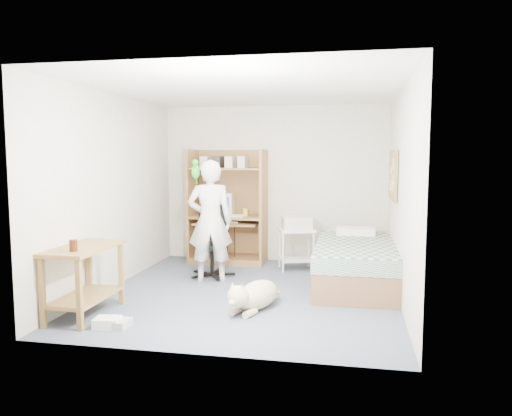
# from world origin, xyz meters

# --- Properties ---
(floor) EXTENTS (4.00, 4.00, 0.00)m
(floor) POSITION_xyz_m (0.00, 0.00, 0.00)
(floor) COLOR #4B5366
(floor) RESTS_ON ground
(wall_back) EXTENTS (3.60, 0.02, 2.50)m
(wall_back) POSITION_xyz_m (0.00, 2.00, 1.25)
(wall_back) COLOR beige
(wall_back) RESTS_ON floor
(wall_right) EXTENTS (0.02, 4.00, 2.50)m
(wall_right) POSITION_xyz_m (1.80, 0.00, 1.25)
(wall_right) COLOR beige
(wall_right) RESTS_ON floor
(wall_left) EXTENTS (0.02, 4.00, 2.50)m
(wall_left) POSITION_xyz_m (-1.80, 0.00, 1.25)
(wall_left) COLOR beige
(wall_left) RESTS_ON floor
(ceiling) EXTENTS (3.60, 4.00, 0.02)m
(ceiling) POSITION_xyz_m (0.00, 0.00, 2.50)
(ceiling) COLOR white
(ceiling) RESTS_ON wall_back
(computer_hutch) EXTENTS (1.20, 0.63, 1.80)m
(computer_hutch) POSITION_xyz_m (-0.70, 1.74, 0.82)
(computer_hutch) COLOR brown
(computer_hutch) RESTS_ON floor
(bed) EXTENTS (1.02, 2.02, 0.66)m
(bed) POSITION_xyz_m (1.30, 0.62, 0.29)
(bed) COLOR brown
(bed) RESTS_ON floor
(side_desk) EXTENTS (0.50, 1.00, 0.75)m
(side_desk) POSITION_xyz_m (-1.55, -1.20, 0.49)
(side_desk) COLOR brown
(side_desk) RESTS_ON floor
(corkboard) EXTENTS (0.04, 0.94, 0.66)m
(corkboard) POSITION_xyz_m (1.77, 0.90, 1.45)
(corkboard) COLOR olive
(corkboard) RESTS_ON wall_right
(office_chair) EXTENTS (0.56, 0.56, 0.99)m
(office_chair) POSITION_xyz_m (-0.70, 0.76, 0.35)
(office_chair) COLOR black
(office_chair) RESTS_ON floor
(person) EXTENTS (0.67, 0.52, 1.65)m
(person) POSITION_xyz_m (-0.64, 0.46, 0.83)
(person) COLOR silver
(person) RESTS_ON floor
(parrot) EXTENTS (0.12, 0.21, 0.33)m
(parrot) POSITION_xyz_m (-0.83, 0.47, 1.51)
(parrot) COLOR #148F18
(parrot) RESTS_ON person
(dog) EXTENTS (0.56, 0.98, 0.38)m
(dog) POSITION_xyz_m (0.20, -0.68, 0.17)
(dog) COLOR beige
(dog) RESTS_ON floor
(printer_cart) EXTENTS (0.61, 0.54, 0.62)m
(printer_cart) POSITION_xyz_m (0.43, 1.39, 0.41)
(printer_cart) COLOR silver
(printer_cart) RESTS_ON floor
(printer) EXTENTS (0.49, 0.43, 0.18)m
(printer) POSITION_xyz_m (0.43, 1.39, 0.71)
(printer) COLOR beige
(printer) RESTS_ON printer_cart
(crt_monitor) EXTENTS (0.39, 0.42, 0.35)m
(crt_monitor) POSITION_xyz_m (-0.80, 1.75, 0.95)
(crt_monitor) COLOR beige
(crt_monitor) RESTS_ON computer_hutch
(keyboard) EXTENTS (0.46, 0.18, 0.03)m
(keyboard) POSITION_xyz_m (-0.72, 1.58, 0.67)
(keyboard) COLOR beige
(keyboard) RESTS_ON computer_hutch
(pencil_cup) EXTENTS (0.08, 0.08, 0.12)m
(pencil_cup) POSITION_xyz_m (-0.40, 1.65, 0.82)
(pencil_cup) COLOR yellow
(pencil_cup) RESTS_ON computer_hutch
(drink_glass) EXTENTS (0.08, 0.08, 0.12)m
(drink_glass) POSITION_xyz_m (-1.50, -1.47, 0.81)
(drink_glass) COLOR #3B1809
(drink_glass) RESTS_ON side_desk
(floor_box_a) EXTENTS (0.27, 0.23, 0.10)m
(floor_box_a) POSITION_xyz_m (-1.14, -1.51, 0.05)
(floor_box_a) COLOR white
(floor_box_a) RESTS_ON floor
(floor_box_b) EXTENTS (0.19, 0.23, 0.08)m
(floor_box_b) POSITION_xyz_m (-1.01, -1.50, 0.04)
(floor_box_b) COLOR #BABAB4
(floor_box_b) RESTS_ON floor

